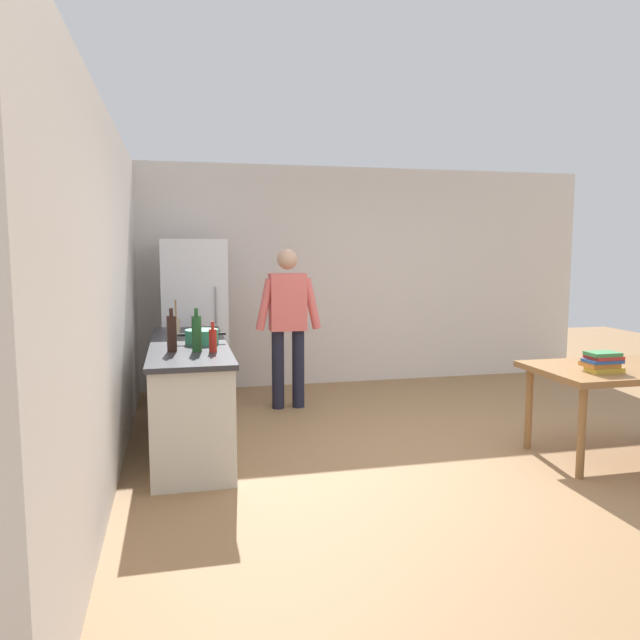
{
  "coord_description": "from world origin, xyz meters",
  "views": [
    {
      "loc": [
        -2.09,
        -4.48,
        1.7
      ],
      "look_at": [
        -0.81,
        0.97,
        1.04
      ],
      "focal_mm": 34.36,
      "sensor_mm": 36.0,
      "label": 1
    }
  ],
  "objects_px": {
    "cooking_pot": "(202,337)",
    "bottle_wine_dark": "(172,333)",
    "book_stack": "(602,362)",
    "bottle_sauce_red": "(213,340)",
    "refrigerator": "(195,321)",
    "dining_table": "(621,376)",
    "utensil_jar": "(174,325)",
    "bottle_wine_green": "(197,333)",
    "person": "(288,317)"
  },
  "relations": [
    {
      "from": "refrigerator",
      "to": "dining_table",
      "type": "xyz_separation_m",
      "value": [
        3.3,
        -2.7,
        -0.23
      ]
    },
    {
      "from": "refrigerator",
      "to": "person",
      "type": "relative_size",
      "value": 1.06
    },
    {
      "from": "dining_table",
      "to": "utensil_jar",
      "type": "height_order",
      "value": "utensil_jar"
    },
    {
      "from": "person",
      "to": "bottle_wine_green",
      "type": "height_order",
      "value": "person"
    },
    {
      "from": "dining_table",
      "to": "bottle_sauce_red",
      "type": "xyz_separation_m",
      "value": [
        -3.22,
        0.58,
        0.32
      ]
    },
    {
      "from": "bottle_sauce_red",
      "to": "bottle_wine_dark",
      "type": "xyz_separation_m",
      "value": [
        -0.31,
        0.1,
        0.05
      ]
    },
    {
      "from": "refrigerator",
      "to": "person",
      "type": "xyz_separation_m",
      "value": [
        0.95,
        -0.55,
        0.08
      ]
    },
    {
      "from": "refrigerator",
      "to": "utensil_jar",
      "type": "distance_m",
      "value": 1.01
    },
    {
      "from": "person",
      "to": "dining_table",
      "type": "bearing_deg",
      "value": -42.41
    },
    {
      "from": "bottle_sauce_red",
      "to": "book_stack",
      "type": "height_order",
      "value": "bottle_sauce_red"
    },
    {
      "from": "cooking_pot",
      "to": "bottle_wine_dark",
      "type": "relative_size",
      "value": 1.18
    },
    {
      "from": "refrigerator",
      "to": "bottle_wine_dark",
      "type": "distance_m",
      "value": 2.04
    },
    {
      "from": "bottle_sauce_red",
      "to": "book_stack",
      "type": "relative_size",
      "value": 0.86
    },
    {
      "from": "refrigerator",
      "to": "bottle_sauce_red",
      "type": "bearing_deg",
      "value": -87.94
    },
    {
      "from": "refrigerator",
      "to": "bottle_sauce_red",
      "type": "xyz_separation_m",
      "value": [
        0.08,
        -2.12,
        0.1
      ]
    },
    {
      "from": "utensil_jar",
      "to": "book_stack",
      "type": "distance_m",
      "value": 3.73
    },
    {
      "from": "cooking_pot",
      "to": "book_stack",
      "type": "distance_m",
      "value": 3.22
    },
    {
      "from": "bottle_wine_green",
      "to": "cooking_pot",
      "type": "bearing_deg",
      "value": 82.08
    },
    {
      "from": "refrigerator",
      "to": "bottle_wine_dark",
      "type": "bearing_deg",
      "value": -96.6
    },
    {
      "from": "person",
      "to": "utensil_jar",
      "type": "xyz_separation_m",
      "value": [
        -1.17,
        -0.43,
        0.0
      ]
    },
    {
      "from": "utensil_jar",
      "to": "book_stack",
      "type": "bearing_deg",
      "value": -30.05
    },
    {
      "from": "cooking_pot",
      "to": "book_stack",
      "type": "bearing_deg",
      "value": -21.42
    },
    {
      "from": "bottle_wine_green",
      "to": "dining_table",
      "type": "bearing_deg",
      "value": -10.87
    },
    {
      "from": "dining_table",
      "to": "bottle_sauce_red",
      "type": "relative_size",
      "value": 5.83
    },
    {
      "from": "person",
      "to": "bottle_wine_dark",
      "type": "height_order",
      "value": "person"
    },
    {
      "from": "refrigerator",
      "to": "person",
      "type": "bearing_deg",
      "value": -30.23
    },
    {
      "from": "dining_table",
      "to": "utensil_jar",
      "type": "relative_size",
      "value": 4.37
    },
    {
      "from": "dining_table",
      "to": "cooking_pot",
      "type": "height_order",
      "value": "cooking_pot"
    },
    {
      "from": "utensil_jar",
      "to": "bottle_sauce_red",
      "type": "bearing_deg",
      "value": -75.48
    },
    {
      "from": "refrigerator",
      "to": "dining_table",
      "type": "distance_m",
      "value": 4.27
    },
    {
      "from": "cooking_pot",
      "to": "bottle_wine_green",
      "type": "height_order",
      "value": "bottle_wine_green"
    },
    {
      "from": "utensil_jar",
      "to": "book_stack",
      "type": "relative_size",
      "value": 1.15
    },
    {
      "from": "bottle_wine_dark",
      "to": "bottle_wine_green",
      "type": "bearing_deg",
      "value": -12.12
    },
    {
      "from": "bottle_wine_green",
      "to": "bottle_sauce_red",
      "type": "height_order",
      "value": "bottle_wine_green"
    },
    {
      "from": "person",
      "to": "bottle_wine_green",
      "type": "distance_m",
      "value": 1.8
    },
    {
      "from": "refrigerator",
      "to": "person",
      "type": "height_order",
      "value": "refrigerator"
    },
    {
      "from": "dining_table",
      "to": "utensil_jar",
      "type": "bearing_deg",
      "value": 153.98
    },
    {
      "from": "cooking_pot",
      "to": "bottle_sauce_red",
      "type": "height_order",
      "value": "bottle_sauce_red"
    },
    {
      "from": "dining_table",
      "to": "refrigerator",
      "type": "bearing_deg",
      "value": 140.71
    },
    {
      "from": "book_stack",
      "to": "bottle_sauce_red",
      "type": "bearing_deg",
      "value": 166.08
    },
    {
      "from": "cooking_pot",
      "to": "bottle_sauce_red",
      "type": "xyz_separation_m",
      "value": [
        0.07,
        -0.45,
        0.04
      ]
    },
    {
      "from": "cooking_pot",
      "to": "utensil_jar",
      "type": "xyz_separation_m",
      "value": [
        -0.23,
        0.69,
        0.02
      ]
    },
    {
      "from": "refrigerator",
      "to": "cooking_pot",
      "type": "height_order",
      "value": "refrigerator"
    },
    {
      "from": "dining_table",
      "to": "bottle_wine_green",
      "type": "bearing_deg",
      "value": 169.13
    },
    {
      "from": "bottle_sauce_red",
      "to": "bottle_wine_dark",
      "type": "distance_m",
      "value": 0.33
    },
    {
      "from": "refrigerator",
      "to": "utensil_jar",
      "type": "height_order",
      "value": "refrigerator"
    },
    {
      "from": "utensil_jar",
      "to": "bottle_wine_green",
      "type": "bearing_deg",
      "value": -80.75
    },
    {
      "from": "bottle_wine_green",
      "to": "bottle_wine_dark",
      "type": "height_order",
      "value": "same"
    },
    {
      "from": "utensil_jar",
      "to": "refrigerator",
      "type": "bearing_deg",
      "value": 77.45
    },
    {
      "from": "cooking_pot",
      "to": "person",
      "type": "bearing_deg",
      "value": 49.97
    }
  ]
}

